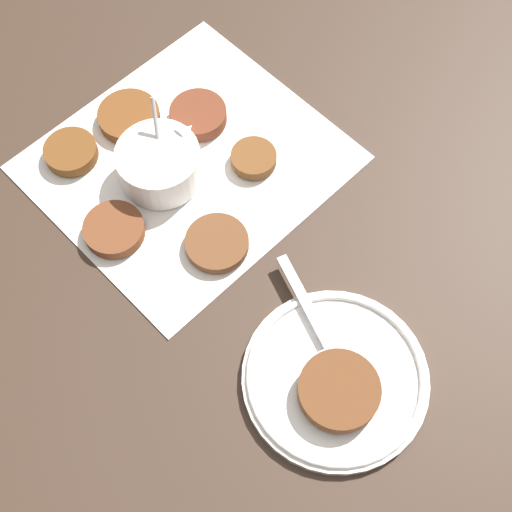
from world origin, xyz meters
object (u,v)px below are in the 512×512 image
object	(u,v)px
sauce_bowl	(162,166)
fork	(329,346)
serving_plate	(335,378)
fritter_on_plate	(339,391)

from	to	relation	value
sauce_bowl	fork	distance (m)	0.30
serving_plate	fritter_on_plate	xyz separation A→B (m)	(-0.01, -0.01, 0.02)
fork	sauce_bowl	bearing A→B (deg)	81.41
sauce_bowl	serving_plate	world-z (taller)	sauce_bowl
sauce_bowl	fritter_on_plate	world-z (taller)	sauce_bowl
fritter_on_plate	fork	distance (m)	0.05
serving_plate	fork	size ratio (longest dim) A/B	1.09
serving_plate	fork	world-z (taller)	fork
serving_plate	fritter_on_plate	distance (m)	0.03
fritter_on_plate	serving_plate	bearing A→B (deg)	44.24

